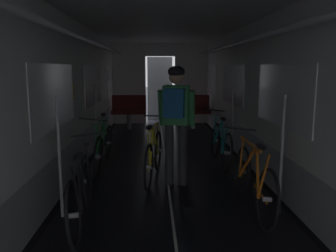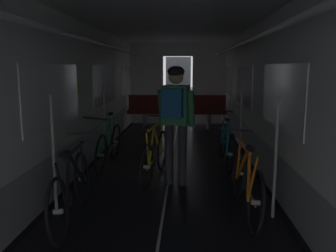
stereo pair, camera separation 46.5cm
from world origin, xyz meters
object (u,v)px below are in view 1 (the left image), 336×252
(bench_seat_far_right, at_px, (193,108))
(bicycle_teal, at_px, (221,143))
(bicycle_black, at_px, (81,192))
(person_cyclist_aisle, at_px, (176,113))
(bench_seat_far_left, at_px, (129,109))
(bicycle_orange, at_px, (253,180))
(bicycle_yellow_in_aisle, at_px, (154,155))
(bicycle_green, at_px, (103,146))

(bench_seat_far_right, bearing_deg, bicycle_teal, -88.87)
(bicycle_black, xyz_separation_m, person_cyclist_aisle, (1.10, 1.32, 0.69))
(bench_seat_far_left, xyz_separation_m, bench_seat_far_right, (1.80, 0.00, 0.00))
(person_cyclist_aisle, bearing_deg, bench_seat_far_right, 80.87)
(bench_seat_far_right, distance_m, bicycle_black, 6.50)
(bicycle_orange, relative_size, person_cyclist_aisle, 0.98)
(person_cyclist_aisle, height_order, bicycle_yellow_in_aisle, person_cyclist_aisle)
(bench_seat_far_left, distance_m, bicycle_black, 6.22)
(bench_seat_far_left, xyz_separation_m, bicycle_black, (-0.09, -6.22, -0.19))
(bench_seat_far_right, bearing_deg, bicycle_black, -106.90)
(bicycle_teal, bearing_deg, bench_seat_far_left, 116.06)
(bicycle_green, bearing_deg, bench_seat_far_right, 63.58)
(person_cyclist_aisle, distance_m, bicycle_yellow_in_aisle, 0.80)
(bicycle_orange, height_order, bicycle_yellow_in_aisle, bicycle_orange)
(bicycle_teal, bearing_deg, bicycle_green, -176.20)
(bench_seat_far_left, relative_size, bicycle_yellow_in_aisle, 0.58)
(bicycle_green, distance_m, person_cyclist_aisle, 1.66)
(person_cyclist_aisle, bearing_deg, bicycle_yellow_in_aisle, 140.46)
(bicycle_green, height_order, bicycle_yellow_in_aisle, bicycle_green)
(bicycle_black, relative_size, bicycle_yellow_in_aisle, 1.01)
(bicycle_black, bearing_deg, bicycle_orange, 9.58)
(bicycle_black, xyz_separation_m, bicycle_yellow_in_aisle, (0.78, 1.58, 0.00))
(bench_seat_far_left, bearing_deg, bicycle_orange, -72.33)
(bicycle_teal, bearing_deg, bench_seat_far_right, 91.13)
(bicycle_teal, height_order, bicycle_black, same)
(bench_seat_far_right, bearing_deg, bench_seat_far_left, 180.00)
(bench_seat_far_left, height_order, bicycle_green, bench_seat_far_left)
(bicycle_black, height_order, person_cyclist_aisle, person_cyclist_aisle)
(bicycle_green, distance_m, bicycle_yellow_in_aisle, 1.09)
(person_cyclist_aisle, bearing_deg, bicycle_orange, -48.70)
(bicycle_orange, height_order, bicycle_green, same)
(bench_seat_far_right, relative_size, bicycle_yellow_in_aisle, 0.58)
(bicycle_green, bearing_deg, bicycle_black, -87.88)
(bicycle_black, relative_size, person_cyclist_aisle, 0.98)
(bench_seat_far_left, distance_m, person_cyclist_aisle, 5.03)
(bench_seat_far_right, relative_size, bicycle_orange, 0.58)
(bicycle_orange, bearing_deg, bicycle_green, 136.90)
(bicycle_teal, xyz_separation_m, bicycle_black, (-1.96, -2.39, 0.00))
(bench_seat_far_left, distance_m, bicycle_green, 3.98)
(bench_seat_far_right, xyz_separation_m, bicycle_green, (-1.97, -3.97, -0.19))
(bicycle_orange, relative_size, bicycle_green, 1.00)
(bicycle_black, distance_m, bicycle_yellow_in_aisle, 1.76)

